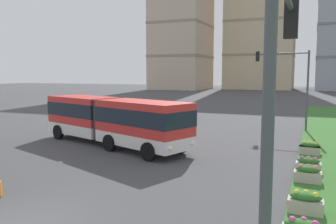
# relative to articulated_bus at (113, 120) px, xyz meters

# --- Properties ---
(articulated_bus) EXTENTS (11.90, 6.37, 3.00)m
(articulated_bus) POSITION_rel_articulated_bus_xyz_m (0.00, 0.00, 0.00)
(articulated_bus) COLOR red
(articulated_bus) RESTS_ON ground
(car_maroon_sedan) EXTENTS (4.46, 2.15, 1.58)m
(car_maroon_sedan) POSITION_rel_articulated_bus_xyz_m (-2.13, 14.16, -0.90)
(car_maroon_sedan) COLOR maroon
(car_maroon_sedan) RESTS_ON ground
(flower_planter_1) EXTENTS (1.10, 0.56, 0.74)m
(flower_planter_1) POSITION_rel_articulated_bus_xyz_m (11.72, -7.12, -1.23)
(flower_planter_1) COLOR #B7AD9E
(flower_planter_1) RESTS_ON grass_median
(flower_planter_2) EXTENTS (1.10, 0.56, 0.74)m
(flower_planter_2) POSITION_rel_articulated_bus_xyz_m (11.72, -3.62, -1.23)
(flower_planter_2) COLOR #B7AD9E
(flower_planter_2) RESTS_ON grass_median
(flower_planter_3) EXTENTS (1.10, 0.56, 0.74)m
(flower_planter_3) POSITION_rel_articulated_bus_xyz_m (11.72, -2.04, -1.23)
(flower_planter_3) COLOR #B7AD9E
(flower_planter_3) RESTS_ON grass_median
(flower_planter_4) EXTENTS (1.10, 0.56, 0.74)m
(flower_planter_4) POSITION_rel_articulated_bus_xyz_m (11.72, 1.86, -1.23)
(flower_planter_4) COLOR #B7AD9E
(flower_planter_4) RESTS_ON grass_median
(flower_planter_5) EXTENTS (1.10, 0.56, 0.74)m
(flower_planter_5) POSITION_rel_articulated_bus_xyz_m (11.72, 1.87, -1.23)
(flower_planter_5) COLOR #B7AD9E
(flower_planter_5) RESTS_ON grass_median
(traffic_light_far_right) EXTENTS (4.30, 0.28, 6.41)m
(traffic_light_far_right) POSITION_rel_articulated_bus_xyz_m (9.96, 10.55, 2.75)
(traffic_light_far_right) COLOR #474C51
(traffic_light_far_right) RESTS_ON ground
(traffic_light_near_right) EXTENTS (0.28, 3.84, 6.12)m
(traffic_light_near_right) POSITION_rel_articulated_bus_xyz_m (11.32, -13.23, 2.54)
(traffic_light_near_right) COLOR #474C51
(traffic_light_near_right) RESTS_ON ground
(apartment_tower_west) EXTENTS (15.19, 18.69, 47.38)m
(apartment_tower_west) POSITION_rel_articulated_bus_xyz_m (-26.09, 81.46, 22.06)
(apartment_tower_west) COLOR #C6B299
(apartment_tower_west) RESTS_ON ground
(apartment_tower_westcentre) EXTENTS (19.93, 14.93, 49.58)m
(apartment_tower_westcentre) POSITION_rel_articulated_bus_xyz_m (-4.16, 91.08, 23.16)
(apartment_tower_westcentre) COLOR beige
(apartment_tower_westcentre) RESTS_ON ground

